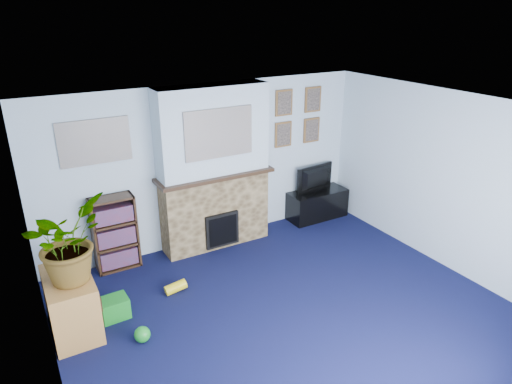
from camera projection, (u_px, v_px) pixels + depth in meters
floor at (291, 315)px, 5.36m from camera, size 5.00×4.50×0.01m
ceiling at (298, 114)px, 4.46m from camera, size 5.00×4.50×0.01m
wall_back at (208, 165)px, 6.72m from camera, size 5.00×0.04×2.40m
wall_front at (481, 350)px, 3.10m from camera, size 5.00×0.04×2.40m
wall_left at (43, 290)px, 3.76m from camera, size 0.04×4.50×2.40m
wall_right at (450, 182)px, 6.06m from camera, size 0.04×4.50×2.40m
chimney_breast at (214, 170)px, 6.56m from camera, size 1.72×0.50×2.40m
collage_main at (219, 133)px, 6.17m from camera, size 1.00×0.03×0.68m
collage_left at (95, 142)px, 5.77m from camera, size 0.90×0.03×0.58m
portrait_tl at (284, 103)px, 7.00m from camera, size 0.30×0.03×0.40m
portrait_tr at (313, 99)px, 7.25m from camera, size 0.30×0.03×0.40m
portrait_bl at (283, 134)px, 7.19m from camera, size 0.30×0.03×0.40m
portrait_br at (311, 130)px, 7.44m from camera, size 0.30×0.03×0.40m
tv_stand at (317, 205)px, 7.78m from camera, size 1.02×0.43×0.48m
television at (318, 179)px, 7.62m from camera, size 0.76×0.18×0.43m
bookshelf at (115, 234)px, 6.19m from camera, size 0.58×0.28×1.05m
sideboard at (71, 303)px, 5.01m from camera, size 0.48×0.87×0.68m
potted_plant at (66, 241)px, 4.70m from camera, size 1.06×1.07×0.90m
mantel_clock at (212, 169)px, 6.49m from camera, size 0.10×0.06×0.14m
mantel_candle at (234, 165)px, 6.65m from camera, size 0.05×0.05×0.16m
mantel_teddy at (175, 177)px, 6.23m from camera, size 0.13×0.13×0.13m
mantel_can at (257, 162)px, 6.83m from camera, size 0.07×0.07×0.13m
green_crate at (114, 307)px, 5.29m from camera, size 0.32×0.26×0.25m
toy_ball at (142, 334)px, 4.92m from camera, size 0.18×0.18×0.18m
toy_block at (71, 328)px, 4.98m from camera, size 0.19×0.19×0.20m
toy_tube at (176, 287)px, 5.78m from camera, size 0.29×0.13×0.17m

